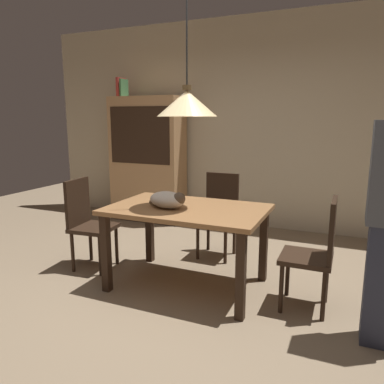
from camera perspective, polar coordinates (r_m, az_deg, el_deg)
ground at (r=3.27m, az=-4.97°, el=-16.77°), size 10.00×10.00×0.00m
back_wall at (r=5.36m, az=8.50°, el=10.24°), size 6.40×0.10×2.90m
dining_table at (r=3.36m, az=-0.74°, el=-4.03°), size 1.40×0.90×0.75m
chair_left_side at (r=3.97m, az=-15.86°, el=-4.12°), size 0.44×0.44×0.93m
chair_right_side at (r=3.13m, az=18.68°, el=-8.41°), size 0.40×0.40×0.93m
chair_far_back at (r=4.18m, az=4.20°, el=-2.93°), size 0.40×0.40×0.93m
cat_sleeping at (r=3.29m, az=-3.68°, el=-1.19°), size 0.39×0.26×0.16m
pendant_lamp at (r=3.24m, az=-0.79°, el=13.54°), size 0.52×0.52×1.30m
hutch_bookcase at (r=5.65m, az=-6.82°, el=4.63°), size 1.12×0.45×1.85m
book_red_tall at (r=5.86m, az=-10.85°, el=15.53°), size 0.04×0.22×0.28m
book_green_slim at (r=5.83m, az=-10.44°, el=15.47°), size 0.03×0.20×0.26m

